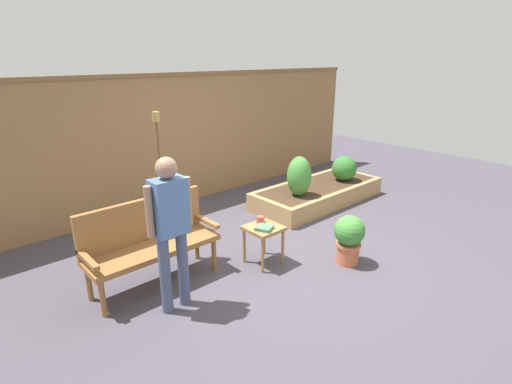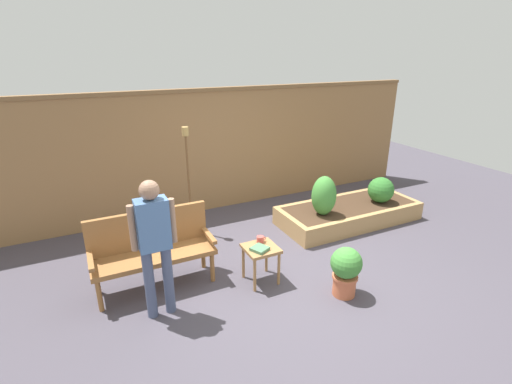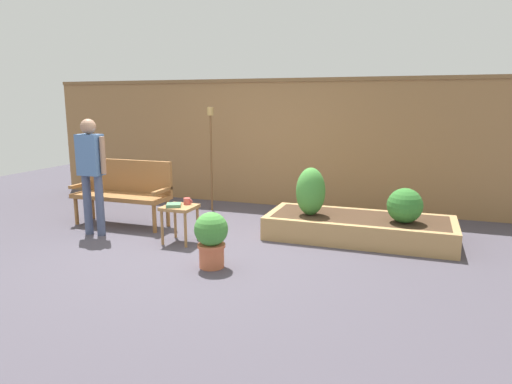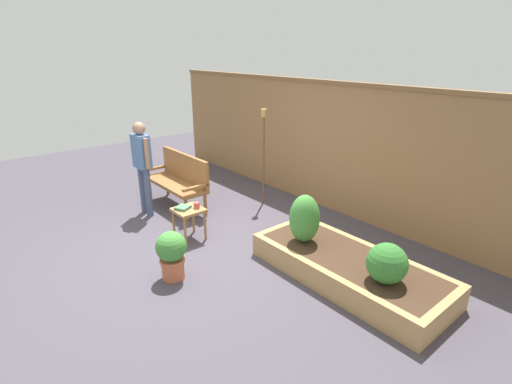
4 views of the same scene
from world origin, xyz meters
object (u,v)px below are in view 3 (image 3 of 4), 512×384
(garden_bench, at_px, (124,188))
(person_by_bench, at_px, (91,167))
(cup_on_table, at_px, (187,201))
(side_table, at_px, (180,212))
(shrub_near_bench, at_px, (311,191))
(shrub_far_corner, at_px, (405,206))
(tiki_torch, at_px, (211,141))
(potted_boxwood, at_px, (211,237))
(book_on_table, at_px, (174,205))

(garden_bench, relative_size, person_by_bench, 0.92)
(cup_on_table, bearing_deg, side_table, -113.86)
(shrub_near_bench, height_order, person_by_bench, person_by_bench)
(garden_bench, distance_m, shrub_near_bench, 2.73)
(shrub_near_bench, relative_size, shrub_far_corner, 1.46)
(shrub_far_corner, bearing_deg, cup_on_table, -165.43)
(shrub_near_bench, xyz_separation_m, tiki_torch, (-1.88, 0.95, 0.54))
(potted_boxwood, distance_m, shrub_far_corner, 2.45)
(garden_bench, relative_size, cup_on_table, 11.70)
(book_on_table, distance_m, person_by_bench, 1.29)
(garden_bench, relative_size, shrub_near_bench, 2.27)
(garden_bench, xyz_separation_m, tiki_torch, (0.84, 1.20, 0.61))
(book_on_table, distance_m, shrub_near_bench, 1.78)
(cup_on_table, bearing_deg, person_by_bench, -171.89)
(cup_on_table, xyz_separation_m, person_by_bench, (-1.32, -0.19, 0.41))
(book_on_table, relative_size, tiki_torch, 0.11)
(garden_bench, height_order, shrub_far_corner, garden_bench)
(side_table, distance_m, cup_on_table, 0.18)
(cup_on_table, xyz_separation_m, shrub_near_bench, (1.46, 0.69, 0.10))
(cup_on_table, height_order, tiki_torch, tiki_torch)
(book_on_table, bearing_deg, tiki_torch, 74.77)
(side_table, xyz_separation_m, shrub_near_bench, (1.51, 0.80, 0.22))
(potted_boxwood, height_order, person_by_bench, person_by_bench)
(garden_bench, relative_size, side_table, 3.00)
(tiki_torch, bearing_deg, side_table, -78.13)
(tiki_torch, bearing_deg, potted_boxwood, -65.12)
(potted_boxwood, relative_size, person_by_bench, 0.39)
(side_table, distance_m, person_by_bench, 1.38)
(book_on_table, bearing_deg, garden_bench, 127.21)
(book_on_table, distance_m, tiki_torch, 1.95)
(garden_bench, xyz_separation_m, shrub_far_corner, (3.90, 0.26, -0.03))
(side_table, bearing_deg, shrub_near_bench, 27.97)
(side_table, height_order, shrub_near_bench, shrub_near_bench)
(cup_on_table, xyz_separation_m, potted_boxwood, (0.71, -0.80, -0.18))
(shrub_near_bench, bearing_deg, side_table, -152.03)
(shrub_near_bench, height_order, tiki_torch, tiki_torch)
(tiki_torch, xyz_separation_m, person_by_bench, (-0.90, -1.82, -0.23))
(shrub_near_bench, bearing_deg, garden_bench, -174.55)
(person_by_bench, bearing_deg, garden_bench, 84.42)
(side_table, distance_m, tiki_torch, 1.94)
(cup_on_table, distance_m, person_by_bench, 1.39)
(shrub_far_corner, bearing_deg, potted_boxwood, -142.40)
(potted_boxwood, bearing_deg, cup_on_table, 131.60)
(book_on_table, height_order, tiki_torch, tiki_torch)
(side_table, height_order, shrub_far_corner, shrub_far_corner)
(cup_on_table, bearing_deg, book_on_table, -119.17)
(book_on_table, xyz_separation_m, shrub_near_bench, (1.56, 0.86, 0.12))
(shrub_far_corner, xyz_separation_m, person_by_bench, (-3.96, -0.88, 0.42))
(cup_on_table, relative_size, tiki_torch, 0.07)
(potted_boxwood, xyz_separation_m, shrub_near_bench, (0.75, 1.49, 0.27))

